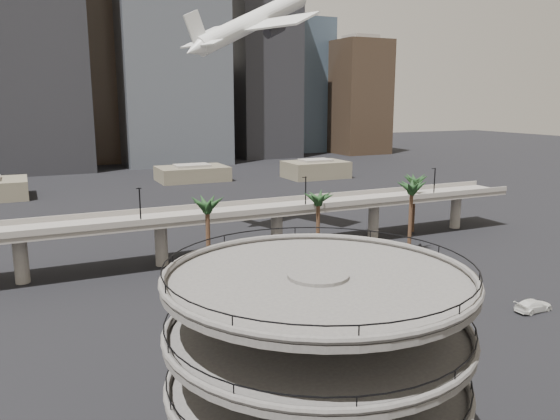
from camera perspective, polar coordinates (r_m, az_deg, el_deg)
name	(u,v)px	position (r m, az deg, el deg)	size (l,w,h in m)	color
ground	(417,410)	(55.51, 14.13, -19.60)	(700.00, 700.00, 0.00)	black
parking_ramp	(317,358)	(41.32, 3.87, -15.16)	(22.20, 22.20, 17.35)	#4C4A47
overpass	(221,218)	(98.61, -6.16, -0.85)	(130.00, 9.30, 14.70)	gray
palm_trees	(346,194)	(100.26, 6.91, 1.64)	(54.40, 18.40, 14.00)	#4A3020
low_buildings	(154,178)	(184.26, -13.00, 3.28)	(135.00, 27.50, 6.80)	brown
skyline	(131,61)	(257.97, -15.27, 14.78)	(269.00, 86.00, 122.32)	gray
airborne_jet	(253,22)	(117.30, -2.84, 19.01)	(34.03, 32.01, 17.85)	silver
car_a	(349,356)	(62.19, 7.19, -14.88)	(1.91, 4.74, 1.62)	#984215
car_b	(427,314)	(74.93, 15.08, -10.49)	(1.66, 4.77, 1.57)	black
car_c	(533,305)	(82.75, 24.96, -9.03)	(2.32, 5.72, 1.66)	white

